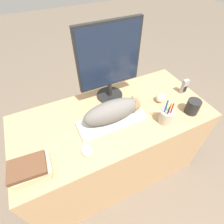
{
  "coord_description": "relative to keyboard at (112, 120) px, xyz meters",
  "views": [
    {
      "loc": [
        -0.38,
        -0.43,
        1.7
      ],
      "look_at": [
        -0.02,
        0.32,
        0.83
      ],
      "focal_mm": 28.0,
      "sensor_mm": 36.0,
      "label": 1
    }
  ],
  "objects": [
    {
      "name": "ground_plane",
      "position": [
        0.03,
        -0.29,
        -0.78
      ],
      "size": [
        12.0,
        12.0,
        0.0
      ],
      "primitive_type": "plane",
      "color": "#6B5B4C"
    },
    {
      "name": "desk",
      "position": [
        0.03,
        0.04,
        -0.4
      ],
      "size": [
        1.44,
        0.67,
        0.77
      ],
      "color": "tan",
      "rests_on": "ground_plane"
    },
    {
      "name": "keyboard",
      "position": [
        0.0,
        0.0,
        0.0
      ],
      "size": [
        0.48,
        0.17,
        0.02
      ],
      "color": "silver",
      "rests_on": "desk"
    },
    {
      "name": "cat",
      "position": [
        0.02,
        0.0,
        0.09
      ],
      "size": [
        0.42,
        0.14,
        0.16
      ],
      "color": "#66605B",
      "rests_on": "keyboard"
    },
    {
      "name": "monitor",
      "position": [
        0.1,
        0.25,
        0.31
      ],
      "size": [
        0.46,
        0.21,
        0.58
      ],
      "color": "black",
      "rests_on": "desk"
    },
    {
      "name": "computer_mouse",
      "position": [
        -0.24,
        -0.15,
        0.0
      ],
      "size": [
        0.07,
        0.09,
        0.03
      ],
      "color": "silver",
      "rests_on": "desk"
    },
    {
      "name": "coffee_mug",
      "position": [
        0.57,
        -0.17,
        0.04
      ],
      "size": [
        0.13,
        0.1,
        0.11
      ],
      "color": "black",
      "rests_on": "desk"
    },
    {
      "name": "pen_cup",
      "position": [
        0.33,
        -0.16,
        0.04
      ],
      "size": [
        0.09,
        0.09,
        0.2
      ],
      "color": "#B2A893",
      "rests_on": "desk"
    },
    {
      "name": "baseball",
      "position": [
        0.43,
        0.03,
        0.02
      ],
      "size": [
        0.07,
        0.07,
        0.07
      ],
      "color": "beige",
      "rests_on": "desk"
    },
    {
      "name": "phone",
      "position": [
        0.67,
        0.03,
        0.05
      ],
      "size": [
        0.05,
        0.03,
        0.12
      ],
      "color": "#99999E",
      "rests_on": "desk"
    },
    {
      "name": "book_stack",
      "position": [
        -0.55,
        -0.16,
        0.04
      ],
      "size": [
        0.22,
        0.16,
        0.1
      ],
      "color": "#C6B284",
      "rests_on": "desk"
    }
  ]
}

